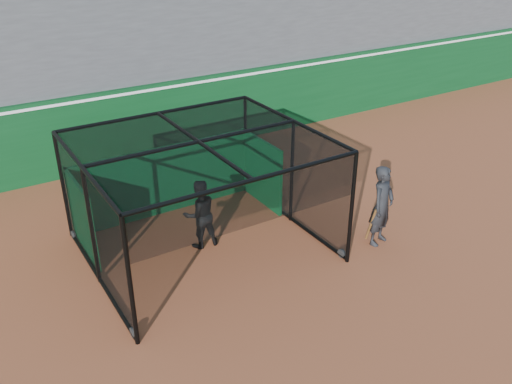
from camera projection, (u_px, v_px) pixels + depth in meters
ground at (283, 291)px, 11.78m from camera, size 120.00×120.00×0.00m
outfield_wall at (136, 123)px, 17.63m from camera, size 50.00×0.50×2.50m
grandstand at (88, 6)px, 19.04m from camera, size 50.00×7.85×8.95m
batting_cage at (201, 197)px, 12.70m from camera, size 5.29×4.73×2.80m
batter at (200, 214)px, 13.04m from camera, size 0.90×0.73×1.75m
on_deck_player at (382, 206)px, 13.09m from camera, size 0.87×0.71×2.06m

